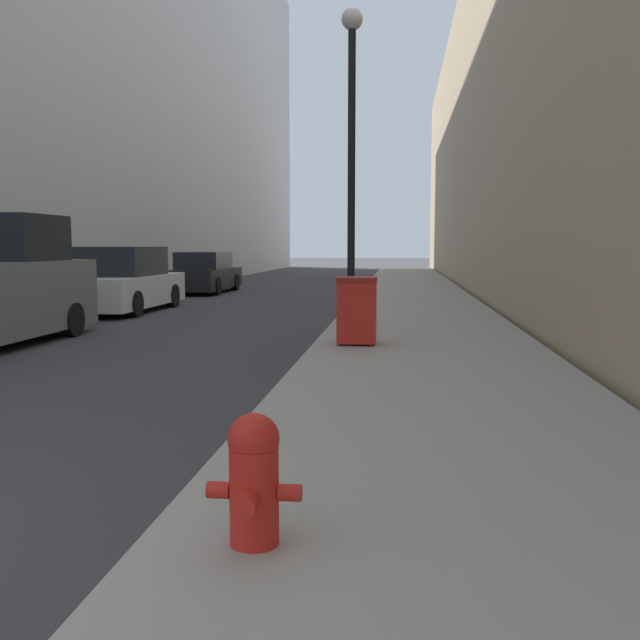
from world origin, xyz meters
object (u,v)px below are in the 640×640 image
lamppost (352,140)px  parked_sedan_near (124,282)px  fire_hydrant (254,476)px  trash_bin (357,310)px  parked_sedan_far (204,274)px

lamppost → parked_sedan_near: lamppost is taller
fire_hydrant → lamppost: bearing=91.2°
trash_bin → parked_sedan_near: 9.15m
lamppost → parked_sedan_near: 7.70m
fire_hydrant → trash_bin: size_ratio=0.65×
fire_hydrant → lamppost: 11.24m
lamppost → parked_sedan_near: (-6.16, 3.50, -3.02)m
lamppost → parked_sedan_near: bearing=150.3°
parked_sedan_near → parked_sedan_far: 7.61m
fire_hydrant → parked_sedan_near: (-6.39, 14.25, 0.26)m
trash_bin → parked_sedan_near: bearing=134.9°
lamppost → fire_hydrant: bearing=-88.8°
lamppost → parked_sedan_far: size_ratio=1.31×
fire_hydrant → parked_sedan_far: size_ratio=0.15×
lamppost → trash_bin: bearing=-84.2°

